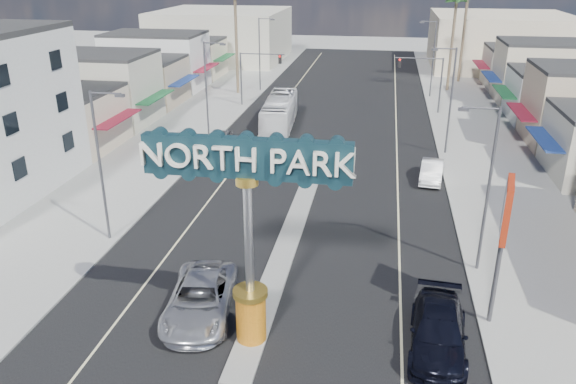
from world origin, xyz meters
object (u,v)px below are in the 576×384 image
at_px(streetlight_l_near, 102,160).
at_px(streetlight_l_mid, 208,87).
at_px(suv_right, 438,331).
at_px(car_parked_left, 222,140).
at_px(streetlight_r_near, 486,183).
at_px(streetlight_r_far, 432,55).
at_px(suv_left, 200,299).
at_px(city_bus, 280,112).
at_px(gateway_sign, 248,219).
at_px(car_parked_right, 432,171).
at_px(palm_right_mid, 456,4).
at_px(traffic_signal_right, 424,74).
at_px(bank_pylon_sign, 505,218).
at_px(streetlight_l_far, 261,51).
at_px(traffic_signal_left, 256,69).
at_px(streetlight_r_mid, 449,96).

distance_m(streetlight_l_near, streetlight_l_mid, 20.00).
distance_m(suv_right, car_parked_left, 30.72).
relative_size(streetlight_r_near, streetlight_r_far, 1.00).
xyz_separation_m(suv_left, city_bus, (-2.24, 32.29, 0.68)).
distance_m(streetlight_l_near, streetlight_r_near, 20.87).
bearing_deg(streetlight_r_far, gateway_sign, -101.78).
bearing_deg(car_parked_right, car_parked_left, 170.33).
distance_m(streetlight_l_near, palm_right_mid, 51.92).
relative_size(streetlight_l_near, streetlight_l_mid, 1.00).
xyz_separation_m(streetlight_l_mid, streetlight_r_near, (20.87, -20.00, 0.00)).
distance_m(traffic_signal_right, suv_left, 42.34).
xyz_separation_m(streetlight_l_mid, streetlight_r_far, (20.87, 22.00, 0.00)).
bearing_deg(city_bus, bank_pylon_sign, -67.21).
bearing_deg(streetlight_l_near, streetlight_r_far, 63.58).
height_order(traffic_signal_right, car_parked_left, traffic_signal_right).
relative_size(streetlight_r_near, suv_left, 1.42).
relative_size(streetlight_r_far, city_bus, 0.80).
bearing_deg(suv_right, streetlight_r_near, 75.21).
distance_m(traffic_signal_right, streetlight_l_mid, 24.11).
distance_m(gateway_sign, car_parked_right, 23.71).
height_order(gateway_sign, car_parked_left, gateway_sign).
bearing_deg(gateway_sign, suv_left, 151.15).
bearing_deg(streetlight_l_mid, streetlight_l_far, 90.00).
bearing_deg(traffic_signal_right, streetlight_l_near, -119.99).
bearing_deg(streetlight_l_far, traffic_signal_left, -81.14).
relative_size(streetlight_l_far, car_parked_left, 2.22).
relative_size(traffic_signal_left, car_parked_left, 1.48).
bearing_deg(streetlight_r_mid, streetlight_l_mid, 180.00).
relative_size(streetlight_r_far, car_parked_left, 2.22).
bearing_deg(car_parked_left, streetlight_l_mid, 132.00).
distance_m(streetlight_r_far, palm_right_mid, 7.30).
bearing_deg(streetlight_l_mid, traffic_signal_right, 35.50).
height_order(car_parked_left, car_parked_right, car_parked_right).
bearing_deg(traffic_signal_left, streetlight_l_near, -92.10).
xyz_separation_m(streetlight_l_near, suv_right, (18.41, -7.11, -4.22)).
bearing_deg(car_parked_left, streetlight_l_near, -99.17).
bearing_deg(car_parked_right, streetlight_l_near, -138.92).
relative_size(streetlight_l_far, streetlight_r_near, 1.00).
bearing_deg(streetlight_r_mid, streetlight_r_far, 90.00).
relative_size(traffic_signal_left, bank_pylon_sign, 0.87).
xyz_separation_m(streetlight_r_mid, streetlight_r_far, (0.00, 22.00, 0.00)).
relative_size(traffic_signal_right, streetlight_l_far, 0.67).
height_order(streetlight_l_far, streetlight_r_far, same).
bearing_deg(car_parked_right, streetlight_r_near, -77.14).
bearing_deg(car_parked_right, streetlight_r_mid, 84.65).
xyz_separation_m(gateway_sign, traffic_signal_left, (-9.18, 42.02, -1.65)).
relative_size(streetlight_l_mid, car_parked_left, 2.22).
bearing_deg(streetlight_l_near, gateway_sign, -37.55).
xyz_separation_m(gateway_sign, palm_right_mid, (13.00, 54.02, 4.67)).
xyz_separation_m(streetlight_l_far, streetlight_r_far, (20.87, 0.00, 0.00)).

